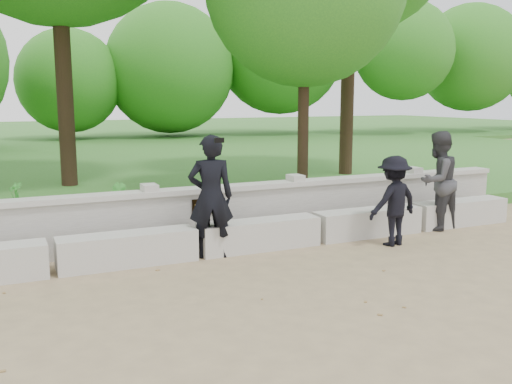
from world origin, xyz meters
TOP-DOWN VIEW (x-y plane):
  - ground at (0.00, 0.00)m, footprint 80.00×80.00m
  - lawn at (0.00, 14.00)m, footprint 40.00×22.00m
  - concrete_bench at (0.00, 1.90)m, footprint 11.90×0.45m
  - parapet_wall at (0.00, 2.60)m, footprint 12.50×0.35m
  - man_main at (0.19, 1.80)m, footprint 0.73×0.67m
  - visitor_left at (4.36, 1.80)m, footprint 0.98×0.84m
  - visitor_mid at (3.00, 1.25)m, footprint 0.97×0.65m
  - shrub_b at (-0.66, 4.11)m, footprint 0.38×0.40m
  - shrub_d at (-2.29, 5.33)m, footprint 0.37×0.38m

SIDE VIEW (x-z plane):
  - ground at x=0.00m, z-range 0.00..0.00m
  - lawn at x=0.00m, z-range 0.00..0.25m
  - concrete_bench at x=0.00m, z-range 0.00..0.45m
  - parapet_wall at x=0.00m, z-range 0.01..0.91m
  - shrub_d at x=-2.29m, z-range 0.25..0.77m
  - shrub_b at x=-0.66m, z-range 0.25..0.82m
  - visitor_mid at x=3.00m, z-range 0.00..1.41m
  - visitor_left at x=4.36m, z-range 0.00..1.72m
  - man_main at x=0.19m, z-range 0.00..1.78m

